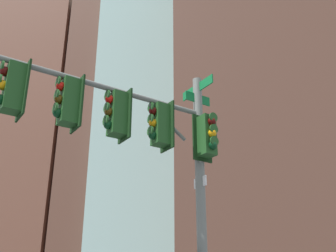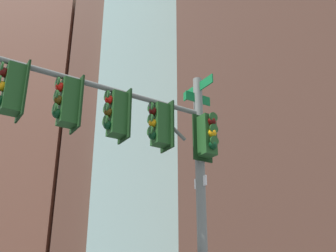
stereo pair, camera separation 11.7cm
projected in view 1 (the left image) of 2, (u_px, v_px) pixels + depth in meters
name	position (u px, v px, depth m)	size (l,w,h in m)	color
signal_pole_assembly	(144.00, 145.00, 9.20)	(4.48, 3.75, 7.07)	slate
building_brick_nearside	(153.00, 150.00, 59.19)	(22.54, 15.11, 43.08)	brown
building_brick_midblock	(271.00, 95.00, 45.72)	(19.71, 18.83, 45.16)	brown
building_glass_tower	(186.00, 89.00, 66.72)	(22.40, 25.04, 66.10)	#9EC6C1
building_brick_farside	(9.00, 122.00, 64.72)	(21.47, 16.63, 54.80)	brown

